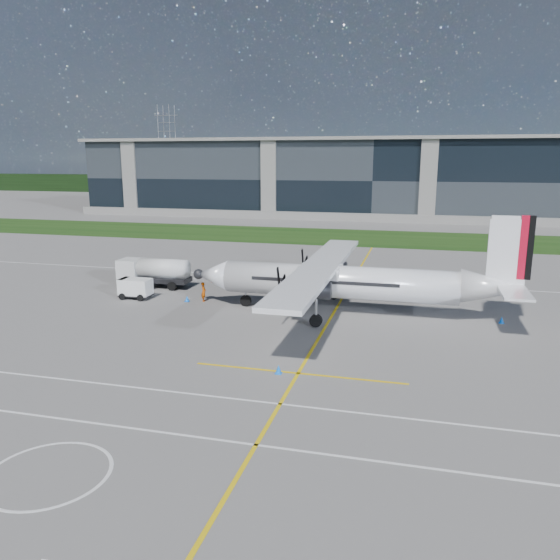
{
  "coord_description": "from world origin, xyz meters",
  "views": [
    {
      "loc": [
        9.14,
        -33.72,
        11.66
      ],
      "look_at": [
        -0.86,
        4.86,
        2.74
      ],
      "focal_mm": 35.0,
      "sensor_mm": 36.0,
      "label": 1
    }
  ],
  "objects_px": {
    "safety_cone_tail": "(502,320)",
    "safety_cone_stbdwing": "(343,273)",
    "pylon_west": "(168,149)",
    "safety_cone_portwing": "(279,369)",
    "ground_crew_person": "(204,290)",
    "fuel_tanker_truck": "(149,272)",
    "turboprop_aircraft": "(351,263)",
    "safety_cone_fwd": "(187,299)",
    "baggage_tug": "(135,289)"
  },
  "relations": [
    {
      "from": "pylon_west",
      "to": "safety_cone_stbdwing",
      "type": "xyz_separation_m",
      "value": [
        81.79,
        -129.72,
        -14.75
      ]
    },
    {
      "from": "ground_crew_person",
      "to": "safety_cone_portwing",
      "type": "height_order",
      "value": "ground_crew_person"
    },
    {
      "from": "pylon_west",
      "to": "safety_cone_tail",
      "type": "bearing_deg",
      "value": -56.38
    },
    {
      "from": "pylon_west",
      "to": "safety_cone_fwd",
      "type": "relative_size",
      "value": 60.0
    },
    {
      "from": "safety_cone_tail",
      "to": "safety_cone_stbdwing",
      "type": "distance_m",
      "value": 18.94
    },
    {
      "from": "turboprop_aircraft",
      "to": "fuel_tanker_truck",
      "type": "height_order",
      "value": "turboprop_aircraft"
    },
    {
      "from": "ground_crew_person",
      "to": "safety_cone_tail",
      "type": "bearing_deg",
      "value": -103.59
    },
    {
      "from": "turboprop_aircraft",
      "to": "fuel_tanker_truck",
      "type": "xyz_separation_m",
      "value": [
        -19.21,
        4.38,
        -2.59
      ]
    },
    {
      "from": "fuel_tanker_truck",
      "to": "turboprop_aircraft",
      "type": "bearing_deg",
      "value": -12.85
    },
    {
      "from": "fuel_tanker_truck",
      "to": "safety_cone_portwing",
      "type": "distance_m",
      "value": 24.31
    },
    {
      "from": "ground_crew_person",
      "to": "safety_cone_tail",
      "type": "distance_m",
      "value": 23.24
    },
    {
      "from": "baggage_tug",
      "to": "ground_crew_person",
      "type": "height_order",
      "value": "ground_crew_person"
    },
    {
      "from": "baggage_tug",
      "to": "safety_cone_stbdwing",
      "type": "relative_size",
      "value": 5.62
    },
    {
      "from": "safety_cone_tail",
      "to": "safety_cone_stbdwing",
      "type": "height_order",
      "value": "same"
    },
    {
      "from": "fuel_tanker_truck",
      "to": "ground_crew_person",
      "type": "xyz_separation_m",
      "value": [
        6.96,
        -3.8,
        -0.4
      ]
    },
    {
      "from": "safety_cone_stbdwing",
      "to": "safety_cone_fwd",
      "type": "height_order",
      "value": "same"
    },
    {
      "from": "baggage_tug",
      "to": "safety_cone_tail",
      "type": "distance_m",
      "value": 29.22
    },
    {
      "from": "baggage_tug",
      "to": "ground_crew_person",
      "type": "distance_m",
      "value": 6.0
    },
    {
      "from": "baggage_tug",
      "to": "safety_cone_stbdwing",
      "type": "distance_m",
      "value": 20.82
    },
    {
      "from": "safety_cone_stbdwing",
      "to": "ground_crew_person",
      "type": "bearing_deg",
      "value": -127.17
    },
    {
      "from": "safety_cone_stbdwing",
      "to": "turboprop_aircraft",
      "type": "bearing_deg",
      "value": -79.95
    },
    {
      "from": "pylon_west",
      "to": "safety_cone_portwing",
      "type": "xyz_separation_m",
      "value": [
        81.95,
        -156.29,
        -14.75
      ]
    },
    {
      "from": "safety_cone_portwing",
      "to": "fuel_tanker_truck",
      "type": "bearing_deg",
      "value": 134.3
    },
    {
      "from": "safety_cone_portwing",
      "to": "safety_cone_fwd",
      "type": "xyz_separation_m",
      "value": [
        -11.31,
        13.13,
        0.0
      ]
    },
    {
      "from": "turboprop_aircraft",
      "to": "ground_crew_person",
      "type": "distance_m",
      "value": 12.62
    },
    {
      "from": "baggage_tug",
      "to": "pylon_west",
      "type": "bearing_deg",
      "value": 114.73
    },
    {
      "from": "safety_cone_tail",
      "to": "safety_cone_portwing",
      "type": "relative_size",
      "value": 1.0
    },
    {
      "from": "baggage_tug",
      "to": "turboprop_aircraft",
      "type": "bearing_deg",
      "value": -0.13
    },
    {
      "from": "safety_cone_portwing",
      "to": "pylon_west",
      "type": "bearing_deg",
      "value": 117.67
    },
    {
      "from": "pylon_west",
      "to": "safety_cone_fwd",
      "type": "bearing_deg",
      "value": -63.74
    },
    {
      "from": "turboprop_aircraft",
      "to": "safety_cone_stbdwing",
      "type": "distance_m",
      "value": 14.26
    },
    {
      "from": "safety_cone_portwing",
      "to": "baggage_tug",
      "type": "bearing_deg",
      "value": 140.78
    },
    {
      "from": "pylon_west",
      "to": "safety_cone_portwing",
      "type": "bearing_deg",
      "value": -62.33
    },
    {
      "from": "baggage_tug",
      "to": "safety_cone_stbdwing",
      "type": "xyz_separation_m",
      "value": [
        15.82,
        13.52,
        -0.59
      ]
    },
    {
      "from": "safety_cone_stbdwing",
      "to": "safety_cone_fwd",
      "type": "bearing_deg",
      "value": -129.71
    },
    {
      "from": "fuel_tanker_truck",
      "to": "ground_crew_person",
      "type": "relative_size",
      "value": 3.81
    },
    {
      "from": "pylon_west",
      "to": "turboprop_aircraft",
      "type": "distance_m",
      "value": 166.56
    },
    {
      "from": "safety_cone_fwd",
      "to": "safety_cone_portwing",
      "type": "bearing_deg",
      "value": -49.25
    },
    {
      "from": "fuel_tanker_truck",
      "to": "safety_cone_portwing",
      "type": "relative_size",
      "value": 14.17
    },
    {
      "from": "ground_crew_person",
      "to": "pylon_west",
      "type": "bearing_deg",
      "value": 14.18
    },
    {
      "from": "baggage_tug",
      "to": "safety_cone_stbdwing",
      "type": "bearing_deg",
      "value": 40.52
    },
    {
      "from": "safety_cone_portwing",
      "to": "safety_cone_stbdwing",
      "type": "distance_m",
      "value": 26.56
    },
    {
      "from": "safety_cone_tail",
      "to": "safety_cone_stbdwing",
      "type": "bearing_deg",
      "value": 134.98
    },
    {
      "from": "fuel_tanker_truck",
      "to": "safety_cone_portwing",
      "type": "xyz_separation_m",
      "value": [
        16.96,
        -17.38,
        -1.08
      ]
    },
    {
      "from": "safety_cone_fwd",
      "to": "pylon_west",
      "type": "bearing_deg",
      "value": 116.26
    },
    {
      "from": "safety_cone_fwd",
      "to": "turboprop_aircraft",
      "type": "bearing_deg",
      "value": -0.56
    },
    {
      "from": "ground_crew_person",
      "to": "safety_cone_tail",
      "type": "relative_size",
      "value": 3.72
    },
    {
      "from": "baggage_tug",
      "to": "ground_crew_person",
      "type": "relative_size",
      "value": 1.51
    },
    {
      "from": "baggage_tug",
      "to": "safety_cone_tail",
      "type": "height_order",
      "value": "baggage_tug"
    },
    {
      "from": "turboprop_aircraft",
      "to": "ground_crew_person",
      "type": "xyz_separation_m",
      "value": [
        -12.25,
        0.58,
        -2.99
      ]
    }
  ]
}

